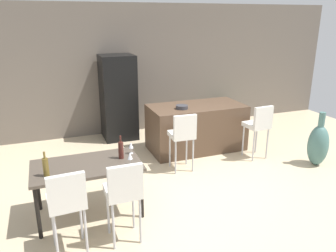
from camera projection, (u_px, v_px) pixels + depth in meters
name	position (u px, v px, depth m)	size (l,w,h in m)	color
ground_plane	(193.00, 177.00, 5.68)	(10.00, 10.00, 0.00)	#C6B28E
back_wall	(144.00, 69.00, 7.74)	(10.00, 0.12, 2.90)	#665B51
kitchen_island	(196.00, 127.00, 6.77)	(1.89, 0.95, 0.92)	#4C3828
bar_chair_left	(183.00, 133.00, 5.71)	(0.42, 0.42, 1.05)	silver
bar_chair_middle	(259.00, 124.00, 6.22)	(0.43, 0.43, 1.05)	silver
dining_table	(87.00, 169.00, 4.42)	(1.42, 0.81, 0.74)	#4C4238
dining_chair_near	(67.00, 200.00, 3.63)	(0.42, 0.42, 1.05)	silver
dining_chair_far	(124.00, 190.00, 3.84)	(0.40, 0.40, 1.05)	silver
wine_bottle_corner	(46.00, 167.00, 4.04)	(0.07, 0.07, 0.32)	brown
wine_bottle_near	(121.00, 150.00, 4.55)	(0.07, 0.07, 0.33)	#471E19
wine_glass_left	(131.00, 145.00, 4.71)	(0.07, 0.07, 0.17)	silver
wine_glass_middle	(130.00, 156.00, 4.35)	(0.07, 0.07, 0.17)	silver
refrigerator	(118.00, 98.00, 7.27)	(0.72, 0.68, 1.84)	black
fruit_bowl	(182.00, 107.00, 6.37)	(0.23, 0.23, 0.07)	#333338
floor_vase	(318.00, 145.00, 6.03)	(0.36, 0.36, 1.00)	#47706B
potted_plant	(226.00, 111.00, 8.33)	(0.42, 0.42, 0.62)	#996B4C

